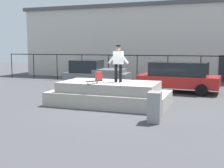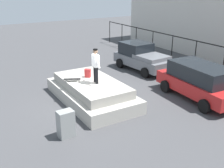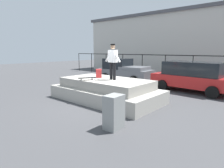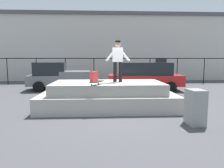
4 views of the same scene
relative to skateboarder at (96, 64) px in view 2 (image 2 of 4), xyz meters
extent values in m
plane|color=#424244|center=(-0.12, -0.30, -1.99)|extent=(60.00, 60.00, 0.00)
cube|color=#ADA89E|center=(-0.41, -0.05, -1.68)|extent=(5.29, 2.74, 0.61)
cube|color=#A09B91|center=(-0.41, -0.05, -1.16)|extent=(4.34, 2.25, 0.43)
cylinder|color=black|center=(-0.11, 0.01, -0.54)|extent=(0.14, 0.14, 0.80)
cylinder|color=black|center=(0.11, -0.01, -0.54)|extent=(0.14, 0.14, 0.80)
cube|color=silver|center=(0.00, 0.00, 0.14)|extent=(0.44, 0.28, 0.57)
cylinder|color=silver|center=(-0.26, 0.03, 0.14)|extent=(0.47, 0.14, 0.54)
cylinder|color=silver|center=(0.26, -0.03, 0.14)|extent=(0.47, 0.14, 0.54)
sphere|color=tan|center=(0.00, 0.00, 0.57)|extent=(0.22, 0.22, 0.22)
cylinder|color=black|center=(0.00, 0.00, 0.67)|extent=(0.23, 0.23, 0.05)
cube|color=black|center=(-0.80, -0.88, -0.84)|extent=(0.53, 0.82, 0.02)
cylinder|color=silver|center=(-1.01, -1.07, -0.92)|extent=(0.05, 0.06, 0.06)
cylinder|color=silver|center=(-0.83, -1.16, -0.92)|extent=(0.05, 0.06, 0.06)
cylinder|color=silver|center=(-0.78, -0.60, -0.92)|extent=(0.05, 0.06, 0.06)
cylinder|color=silver|center=(-0.60, -0.68, -0.92)|extent=(0.05, 0.06, 0.06)
cube|color=red|center=(-0.96, 0.04, -0.73)|extent=(0.34, 0.34, 0.43)
cube|color=slate|center=(-3.15, 5.18, -1.35)|extent=(4.28, 2.10, 0.63)
cube|color=black|center=(-3.88, 5.12, -0.64)|extent=(1.99, 1.79, 0.81)
cube|color=slate|center=(-2.33, 5.24, -0.92)|extent=(1.99, 1.85, 0.24)
cylinder|color=black|center=(-4.51, 6.00, -1.67)|extent=(0.65, 0.27, 0.64)
cylinder|color=black|center=(-4.37, 4.16, -1.67)|extent=(0.65, 0.27, 0.64)
cylinder|color=black|center=(-1.94, 6.19, -1.67)|extent=(0.65, 0.27, 0.64)
cylinder|color=black|center=(-1.80, 4.35, -1.67)|extent=(0.65, 0.27, 0.64)
cube|color=#B21E1E|center=(2.10, 4.75, -1.34)|extent=(4.67, 2.29, 0.65)
cube|color=black|center=(2.10, 4.75, -0.63)|extent=(3.29, 1.96, 0.77)
cylinder|color=black|center=(0.76, 5.86, -1.67)|extent=(0.65, 0.26, 0.64)
cylinder|color=black|center=(0.62, 3.84, -1.67)|extent=(0.65, 0.26, 0.64)
cylinder|color=black|center=(3.43, 3.65, -1.67)|extent=(0.65, 0.26, 0.64)
cube|color=gray|center=(2.14, -2.43, -1.45)|extent=(0.48, 0.63, 1.06)
cylinder|color=black|center=(-12.12, 7.94, -0.96)|extent=(0.06, 0.06, 2.05)
cylinder|color=black|center=(-9.94, 7.94, -0.96)|extent=(0.06, 0.06, 2.05)
cylinder|color=black|center=(-7.76, 7.94, -0.96)|extent=(0.06, 0.06, 2.05)
cylinder|color=black|center=(-5.57, 7.94, -0.96)|extent=(0.06, 0.06, 2.05)
cylinder|color=black|center=(-3.39, 7.94, -0.96)|extent=(0.06, 0.06, 2.05)
cylinder|color=black|center=(-1.21, 7.94, -0.96)|extent=(0.06, 0.06, 2.05)
cylinder|color=black|center=(0.97, 7.94, -0.96)|extent=(0.06, 0.06, 2.05)
cube|color=black|center=(-0.12, 7.94, 0.02)|extent=(24.00, 0.04, 0.06)
camera|label=1|loc=(4.06, -12.23, 0.62)|focal=46.50mm
camera|label=2|loc=(10.76, -5.62, 3.49)|focal=43.70mm
camera|label=3|loc=(5.79, -6.72, 0.41)|focal=30.80mm
camera|label=4|loc=(-0.67, -8.48, -0.02)|focal=33.99mm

